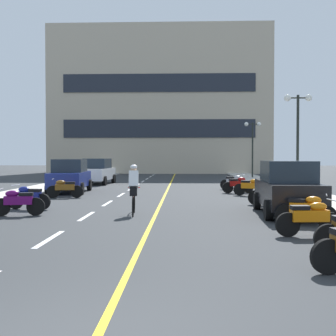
{
  "coord_description": "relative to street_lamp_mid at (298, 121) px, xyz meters",
  "views": [
    {
      "loc": [
        1.19,
        -4.3,
        1.97
      ],
      "look_at": [
        0.37,
        18.92,
        1.36
      ],
      "focal_mm": 46.96,
      "sensor_mm": 36.0,
      "label": 1
    }
  ],
  "objects": [
    {
      "name": "parked_car_mid",
      "position": [
        -12.17,
        0.44,
        -2.93
      ],
      "size": [
        2.15,
        4.3,
        1.82
      ],
      "color": "black",
      "rests_on": "ground"
    },
    {
      "name": "motorcycle_7",
      "position": [
        -11.6,
        -2.68,
        -3.38
      ],
      "size": [
        1.69,
        0.61,
        0.92
      ],
      "color": "black",
      "rests_on": "ground"
    },
    {
      "name": "motorcycle_9",
      "position": [
        -3.06,
        0.36,
        -3.38
      ],
      "size": [
        1.7,
        0.6,
        0.92
      ],
      "color": "black",
      "rests_on": "ground"
    },
    {
      "name": "lane_dash_11",
      "position": [
        -9.17,
        27.09,
        -3.84
      ],
      "size": [
        0.14,
        2.2,
        0.01
      ],
      "primitive_type": "cube",
      "color": "silver",
      "rests_on": "ground"
    },
    {
      "name": "motorcycle_3",
      "position": [
        -2.5,
        -10.7,
        -3.38
      ],
      "size": [
        1.66,
        0.74,
        0.92
      ],
      "color": "black",
      "rests_on": "ground"
    },
    {
      "name": "centre_line_yellow",
      "position": [
        -6.92,
        5.09,
        -3.84
      ],
      "size": [
        0.12,
        66.0,
        0.01
      ],
      "primitive_type": "cube",
      "color": "gold",
      "rests_on": "ground"
    },
    {
      "name": "lane_dash_6",
      "position": [
        -9.17,
        7.09,
        -3.84
      ],
      "size": [
        0.14,
        2.2,
        0.01
      ],
      "primitive_type": "cube",
      "color": "silver",
      "rests_on": "ground"
    },
    {
      "name": "office_building",
      "position": [
        -8.75,
        30.86,
        4.66
      ],
      "size": [
        25.66,
        9.67,
        17.01
      ],
      "color": "#BCAD93",
      "rests_on": "ground"
    },
    {
      "name": "motorcycle_4",
      "position": [
        -11.45,
        -8.92,
        -3.38
      ],
      "size": [
        1.69,
        0.62,
        0.92
      ],
      "color": "black",
      "rests_on": "ground"
    },
    {
      "name": "parked_car_far",
      "position": [
        -12.09,
        7.72,
        -2.93
      ],
      "size": [
        2.13,
        4.3,
        1.82
      ],
      "color": "black",
      "rests_on": "ground"
    },
    {
      "name": "ground_plane",
      "position": [
        -7.17,
        2.09,
        -3.85
      ],
      "size": [
        140.0,
        140.0,
        0.0
      ],
      "primitive_type": "plane",
      "color": "#2D3033"
    },
    {
      "name": "lane_dash_7",
      "position": [
        -9.17,
        11.09,
        -3.84
      ],
      "size": [
        0.14,
        2.2,
        0.01
      ],
      "primitive_type": "cube",
      "color": "silver",
      "rests_on": "ground"
    },
    {
      "name": "motorcycle_8",
      "position": [
        -2.63,
        -1.27,
        -3.38
      ],
      "size": [
        1.64,
        0.8,
        0.92
      ],
      "color": "black",
      "rests_on": "ground"
    },
    {
      "name": "curb_left",
      "position": [
        -14.37,
        5.09,
        -3.79
      ],
      "size": [
        2.4,
        72.0,
        0.12
      ],
      "primitive_type": "cube",
      "color": "#B7B2A8",
      "rests_on": "ground"
    },
    {
      "name": "parked_car_near",
      "position": [
        -2.46,
        -8.29,
        -2.93
      ],
      "size": [
        2.06,
        4.27,
        1.82
      ],
      "color": "black",
      "rests_on": "ground"
    },
    {
      "name": "lane_dash_9",
      "position": [
        -9.17,
        19.09,
        -3.84
      ],
      "size": [
        0.14,
        2.2,
        0.01
      ],
      "primitive_type": "cube",
      "color": "silver",
      "rests_on": "ground"
    },
    {
      "name": "lane_dash_10",
      "position": [
        -9.17,
        23.09,
        -3.84
      ],
      "size": [
        0.14,
        2.2,
        0.01
      ],
      "primitive_type": "cube",
      "color": "silver",
      "rests_on": "ground"
    },
    {
      "name": "motorcycle_5",
      "position": [
        -11.73,
        -7.17,
        -3.38
      ],
      "size": [
        1.69,
        0.61,
        0.92
      ],
      "color": "black",
      "rests_on": "ground"
    },
    {
      "name": "lane_dash_5",
      "position": [
        -9.17,
        3.09,
        -3.84
      ],
      "size": [
        0.14,
        2.2,
        0.01
      ],
      "primitive_type": "cube",
      "color": "silver",
      "rests_on": "ground"
    },
    {
      "name": "motorcycle_6",
      "position": [
        -2.52,
        -5.49,
        -3.38
      ],
      "size": [
        1.68,
        0.68,
        0.92
      ],
      "color": "black",
      "rests_on": "ground"
    },
    {
      "name": "cyclist_rider",
      "position": [
        -7.67,
        -8.4,
        -2.96
      ],
      "size": [
        0.42,
        1.77,
        1.71
      ],
      "color": "black",
      "rests_on": "ground"
    },
    {
      "name": "lane_dash_3",
      "position": [
        -9.17,
        -4.91,
        -3.84
      ],
      "size": [
        0.14,
        2.2,
        0.01
      ],
      "primitive_type": "cube",
      "color": "silver",
      "rests_on": "ground"
    },
    {
      "name": "street_lamp_mid",
      "position": [
        0.0,
        0.0,
        0.0
      ],
      "size": [
        1.46,
        0.36,
        5.09
      ],
      "color": "black",
      "rests_on": "curb_right"
    },
    {
      "name": "street_lamp_far",
      "position": [
        0.12,
        15.76,
        -0.13
      ],
      "size": [
        1.46,
        0.36,
        4.88
      ],
      "color": "black",
      "rests_on": "curb_right"
    },
    {
      "name": "lane_dash_1",
      "position": [
        -9.17,
        -12.91,
        -3.84
      ],
      "size": [
        0.14,
        2.2,
        0.01
      ],
      "primitive_type": "cube",
      "color": "silver",
      "rests_on": "ground"
    },
    {
      "name": "lane_dash_2",
      "position": [
        -9.17,
        -8.91,
        -3.84
      ],
      "size": [
        0.14,
        2.2,
        0.01
      ],
      "primitive_type": "cube",
      "color": "silver",
      "rests_on": "ground"
    },
    {
      "name": "lane_dash_4",
      "position": [
        -9.17,
        -0.91,
        -3.84
      ],
      "size": [
        0.14,
        2.2,
        0.01
      ],
      "primitive_type": "cube",
      "color": "silver",
      "rests_on": "ground"
    },
    {
      "name": "motorcycle_2",
      "position": [
        -2.87,
        -12.39,
        -3.38
      ],
      "size": [
        1.7,
        0.6,
        0.92
      ],
      "color": "black",
      "rests_on": "ground"
    },
    {
      "name": "lane_dash_8",
      "position": [
        -9.17,
        15.09,
        -3.84
      ],
      "size": [
        0.14,
        2.2,
        0.01
      ],
      "primitive_type": "cube",
      "color": "silver",
      "rests_on": "ground"
    },
    {
      "name": "motorcycle_10",
      "position": [
        -2.97,
        2.66,
        -3.38
      ],
      "size": [
        1.63,
        0.81,
        0.92
      ],
      "color": "black",
      "rests_on": "ground"
    },
    {
      "name": "curb_right",
      "position": [
        0.03,
        5.09,
        -3.79
      ],
      "size": [
        2.4,
        72.0,
        0.12
      ],
      "primitive_type": "cube",
      "color": "#B7B2A8",
      "rests_on": "ground"
    }
  ]
}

